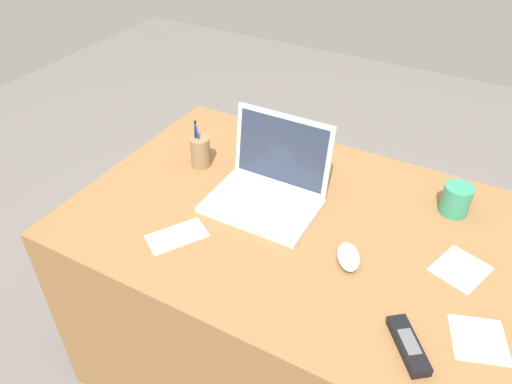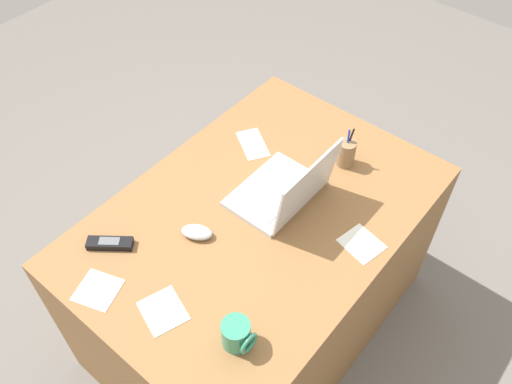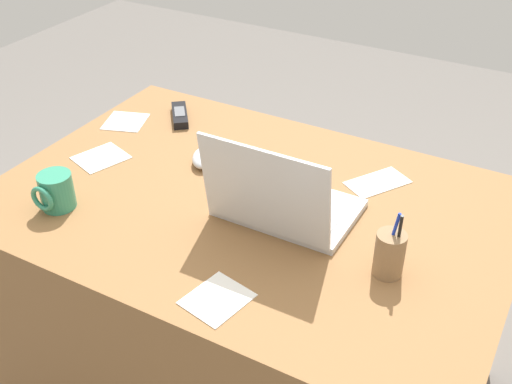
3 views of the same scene
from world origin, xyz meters
TOP-DOWN VIEW (x-y plane):
  - desk at (0.00, 0.00)m, footprint 1.28×0.88m
  - laptop at (-0.10, 0.03)m, footprint 0.32×0.26m
  - computer_mouse at (0.20, -0.10)m, footprint 0.10×0.12m
  - coffee_mug_white at (0.40, 0.25)m, footprint 0.08×0.09m
  - cordless_phone at (0.41, -0.28)m, footprint 0.13×0.14m
  - pen_holder at (-0.39, 0.09)m, footprint 0.06×0.06m
  - paper_note_near_laptop at (0.54, -0.18)m, footprint 0.15×0.15m
  - paper_note_left at (-0.11, 0.34)m, footprint 0.13×0.15m
  - paper_note_right at (-0.25, -0.23)m, footprint 0.16×0.18m
  - paper_note_front at (0.47, 0.02)m, footprint 0.15×0.16m

SIDE VIEW (x-z plane):
  - desk at x=0.00m, z-range 0.00..0.73m
  - paper_note_near_laptop at x=0.54m, z-range 0.73..0.74m
  - paper_note_left at x=-0.11m, z-range 0.73..0.74m
  - paper_note_right at x=-0.25m, z-range 0.73..0.74m
  - paper_note_front at x=0.47m, z-range 0.73..0.74m
  - cordless_phone at x=0.41m, z-range 0.73..0.76m
  - computer_mouse at x=0.20m, z-range 0.73..0.77m
  - coffee_mug_white at x=0.40m, z-range 0.73..0.82m
  - laptop at x=-0.10m, z-range 0.66..0.91m
  - pen_holder at x=-0.39m, z-range 0.70..0.87m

